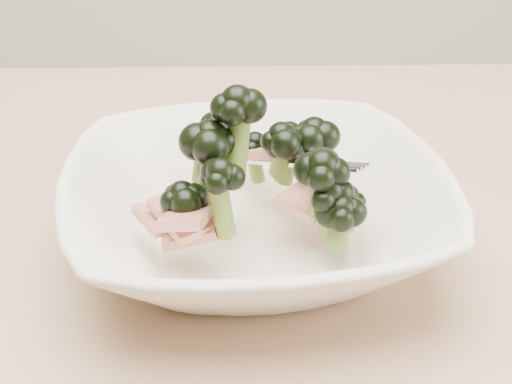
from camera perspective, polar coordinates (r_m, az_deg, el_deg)
dining_table at (r=0.64m, az=-9.73°, el=-10.52°), size 1.20×0.80×0.75m
broccoli_dish at (r=0.53m, az=0.10°, el=-1.00°), size 0.31×0.31×0.14m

